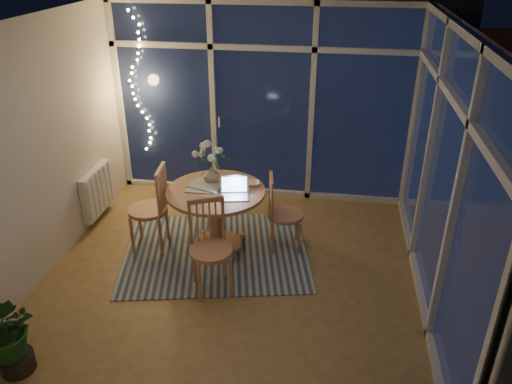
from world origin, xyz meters
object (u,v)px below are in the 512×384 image
chair_right (286,213)px  chair_front (211,249)px  flower_vase (211,174)px  chair_left (148,208)px  potted_plant (9,335)px  laptop (234,188)px  dining_table (217,219)px

chair_right → chair_front: (-0.65, -0.88, 0.03)m
flower_vase → chair_front: bearing=-77.5°
chair_left → potted_plant: bearing=-18.3°
chair_front → laptop: bearing=55.0°
laptop → potted_plant: (-1.47, -1.95, -0.48)m
dining_table → chair_left: bearing=-172.3°
chair_left → laptop: (1.02, -0.03, 0.35)m
chair_left → chair_right: size_ratio=1.10×
chair_left → chair_right: 1.57m
chair_right → potted_plant: size_ratio=1.23×
chair_left → dining_table: bearing=92.3°
chair_right → chair_left: bearing=88.6°
dining_table → chair_front: chair_front is taller
chair_right → chair_front: chair_front is taller
chair_left → chair_front: 1.12m
chair_right → potted_plant: chair_right is taller
laptop → chair_front: bearing=-111.6°
potted_plant → chair_right: bearing=47.6°
flower_vase → laptop: bearing=-44.6°
chair_right → chair_front: 1.10m
flower_vase → potted_plant: size_ratio=0.28×
flower_vase → potted_plant: bearing=-116.7°
dining_table → potted_plant: bearing=-120.6°
chair_right → flower_vase: size_ratio=4.44×
chair_left → laptop: bearing=82.8°
chair_right → flower_vase: (-0.86, 0.07, 0.39)m
chair_front → laptop: chair_front is taller
chair_front → potted_plant: size_ratio=1.30×
chair_front → flower_vase: size_ratio=4.71×
chair_front → laptop: 0.74m
flower_vase → chair_left: bearing=-157.1°
chair_front → laptop: (0.11, 0.63, 0.37)m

